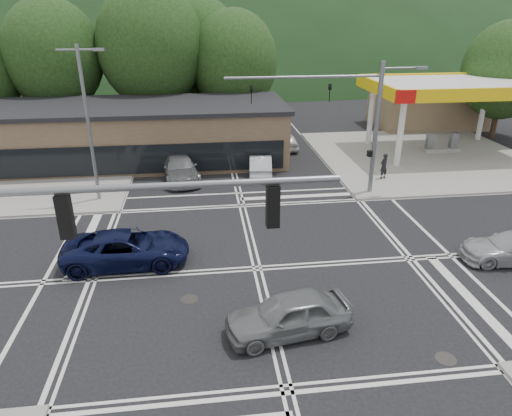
{
  "coord_description": "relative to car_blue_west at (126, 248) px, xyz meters",
  "views": [
    {
      "loc": [
        -2.24,
        -17.5,
        10.68
      ],
      "look_at": [
        0.39,
        3.56,
        1.4
      ],
      "focal_mm": 32.0,
      "sensor_mm": 36.0,
      "label": 1
    }
  ],
  "objects": [
    {
      "name": "signal_mast_sw",
      "position": [
        -0.59,
        -9.37,
        4.34
      ],
      "size": [
        9.14,
        0.28,
        8.0
      ],
      "color": "slate",
      "rests_on": "ground"
    },
    {
      "name": "car_northbound",
      "position": [
        2.07,
        11.22,
        0.02
      ],
      "size": [
        3.09,
        5.79,
        1.6
      ],
      "primitive_type": "imported",
      "rotation": [
        0.0,
        0.0,
        0.16
      ],
      "color": "#5D6062",
      "rests_on": "ground"
    },
    {
      "name": "commercial_row",
      "position": [
        -2.2,
        15.83,
        1.22
      ],
      "size": [
        24.0,
        8.0,
        4.0
      ],
      "primitive_type": "cube",
      "color": "brown",
      "rests_on": "ground"
    },
    {
      "name": "tree_n_e",
      "position": [
        3.8,
        26.83,
        6.37
      ],
      "size": [
        8.4,
        8.4,
        11.98
      ],
      "color": "#382619",
      "rests_on": "ground"
    },
    {
      "name": "car_queue_b",
      "position": [
        10.53,
        17.57,
        -0.1
      ],
      "size": [
        1.86,
        4.07,
        1.35
      ],
      "primitive_type": "imported",
      "rotation": [
        0.0,
        0.0,
        3.21
      ],
      "color": "silver",
      "rests_on": "ground"
    },
    {
      "name": "car_queue_a",
      "position": [
        7.64,
        11.46,
        -0.07
      ],
      "size": [
        1.98,
        4.42,
        1.41
      ],
      "primitive_type": "imported",
      "rotation": [
        0.0,
        0.0,
        3.02
      ],
      "color": "#B9BAC0",
      "rests_on": "ground"
    },
    {
      "name": "pedestrian",
      "position": [
        15.71,
        9.21,
        0.23
      ],
      "size": [
        0.74,
        0.64,
        1.72
      ],
      "primitive_type": "imported",
      "rotation": [
        0.0,
        0.0,
        3.6
      ],
      "color": "black",
      "rests_on": "sidewalk_ne"
    },
    {
      "name": "streetlight_nw",
      "position": [
        -2.64,
        7.83,
        4.27
      ],
      "size": [
        2.5,
        0.25,
        9.0
      ],
      "color": "slate",
      "rests_on": "ground"
    },
    {
      "name": "sidewalk_nw",
      "position": [
        -9.2,
        13.83,
        -0.7
      ],
      "size": [
        16.0,
        16.0,
        0.15
      ],
      "primitive_type": "cube",
      "color": "gray",
      "rests_on": "ground"
    },
    {
      "name": "gas_station_canopy",
      "position": [
        22.79,
        14.82,
        4.27
      ],
      "size": [
        12.32,
        8.34,
        5.75
      ],
      "color": "silver",
      "rests_on": "ground"
    },
    {
      "name": "convenience_store",
      "position": [
        25.8,
        23.83,
        1.12
      ],
      "size": [
        10.0,
        6.0,
        3.8
      ],
      "primitive_type": "cube",
      "color": "#846B4F",
      "rests_on": "ground"
    },
    {
      "name": "ground",
      "position": [
        5.8,
        -1.17,
        -0.78
      ],
      "size": [
        120.0,
        120.0,
        0.0
      ],
      "primitive_type": "plane",
      "color": "black",
      "rests_on": "ground"
    },
    {
      "name": "signal_mast_ne",
      "position": [
        12.75,
        7.03,
        4.3
      ],
      "size": [
        11.65,
        0.3,
        8.0
      ],
      "color": "slate",
      "rests_on": "ground"
    },
    {
      "name": "tree_n_b",
      "position": [
        -0.2,
        22.83,
        7.02
      ],
      "size": [
        9.0,
        9.0,
        12.98
      ],
      "color": "#382619",
      "rests_on": "ground"
    },
    {
      "name": "sidewalk_ne",
      "position": [
        20.8,
        13.83,
        -0.7
      ],
      "size": [
        16.0,
        16.0,
        0.15
      ],
      "primitive_type": "cube",
      "color": "gray",
      "rests_on": "ground"
    },
    {
      "name": "tree_n_c",
      "position": [
        6.8,
        22.83,
        5.71
      ],
      "size": [
        7.6,
        7.6,
        10.87
      ],
      "color": "#382619",
      "rests_on": "ground"
    },
    {
      "name": "car_blue_west",
      "position": [
        0.0,
        0.0,
        0.0
      ],
      "size": [
        5.63,
        2.69,
        1.55
      ],
      "primitive_type": "imported",
      "rotation": [
        0.0,
        0.0,
        1.59
      ],
      "color": "black",
      "rests_on": "ground"
    },
    {
      "name": "tree_n_a",
      "position": [
        -8.2,
        22.83,
        6.36
      ],
      "size": [
        8.0,
        8.0,
        11.75
      ],
      "color": "#382619",
      "rests_on": "ground"
    },
    {
      "name": "tree_ne",
      "position": [
        29.8,
        18.83,
        5.07
      ],
      "size": [
        7.2,
        7.2,
        9.99
      ],
      "color": "#382619",
      "rests_on": "ground"
    },
    {
      "name": "hill_north",
      "position": [
        5.8,
        88.83,
        -0.78
      ],
      "size": [
        252.0,
        126.0,
        140.0
      ],
      "primitive_type": "ellipsoid",
      "color": "#1A3116",
      "rests_on": "ground"
    },
    {
      "name": "car_grey_center",
      "position": [
        6.33,
        -5.67,
        -0.01
      ],
      "size": [
        4.74,
        2.52,
        1.53
      ],
      "primitive_type": "imported",
      "rotation": [
        0.0,
        0.0,
        -1.41
      ],
      "color": "slate",
      "rests_on": "ground"
    }
  ]
}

